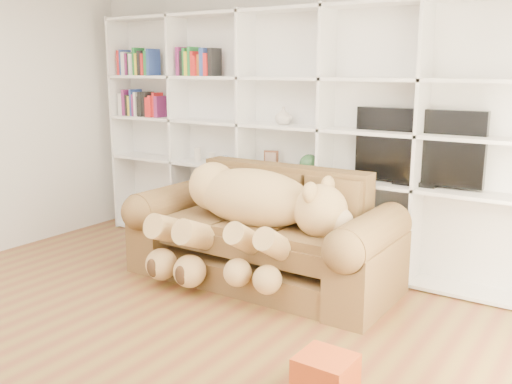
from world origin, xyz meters
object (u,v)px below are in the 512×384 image
Objects in this scene: gift_box at (325,376)px; teddy_bear at (247,210)px; tv at (418,148)px; sofa at (264,240)px.

teddy_bear is at bearing 138.96° from gift_box.
tv is at bearing 35.27° from teddy_bear.
tv is (-0.20, 2.06, 1.06)m from gift_box.
sofa is at bearing 75.95° from teddy_bear.
gift_box is at bearing -46.35° from sofa.
tv is (1.13, 0.90, 0.51)m from teddy_bear.
gift_box is 0.28× the size of tv.
sofa is 1.89m from gift_box.
gift_box is (1.30, -1.36, -0.25)m from sofa.
tv is at bearing 32.85° from sofa.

